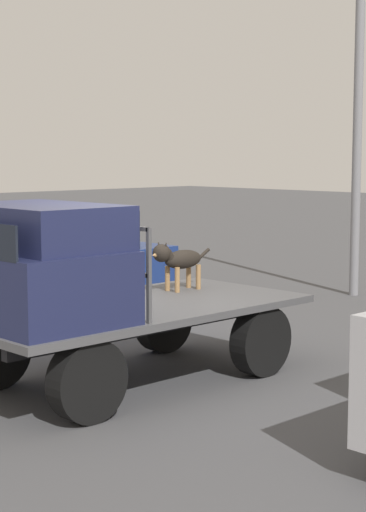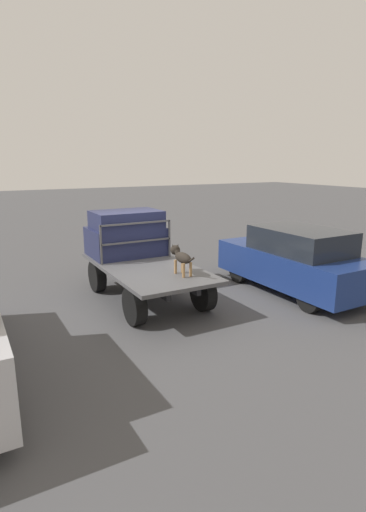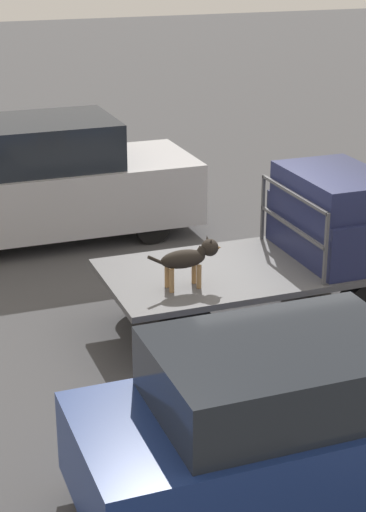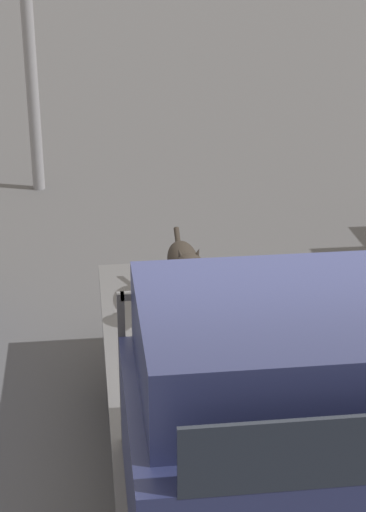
# 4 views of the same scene
# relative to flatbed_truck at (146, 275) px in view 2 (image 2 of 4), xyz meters

# --- Properties ---
(ground_plane) EXTENTS (80.00, 80.00, 0.00)m
(ground_plane) POSITION_rel_flatbed_truck_xyz_m (0.00, 0.00, -0.61)
(ground_plane) COLOR #474749
(flatbed_truck) EXTENTS (3.95, 1.94, 0.85)m
(flatbed_truck) POSITION_rel_flatbed_truck_xyz_m (0.00, 0.00, 0.00)
(flatbed_truck) COLOR black
(flatbed_truck) RESTS_ON ground
(truck_cab) EXTENTS (1.33, 1.82, 1.14)m
(truck_cab) POSITION_rel_flatbed_truck_xyz_m (1.23, 0.00, 0.78)
(truck_cab) COLOR #1E2347
(truck_cab) RESTS_ON flatbed_truck
(truck_headboard) EXTENTS (0.04, 1.82, 0.93)m
(truck_headboard) POSITION_rel_flatbed_truck_xyz_m (0.53, 0.00, 0.85)
(truck_headboard) COLOR #4C4C4F
(truck_headboard) RESTS_ON flatbed_truck
(dog) EXTENTS (0.95, 0.23, 0.62)m
(dog) POSITION_rel_flatbed_truck_xyz_m (-1.03, -0.36, 0.62)
(dog) COLOR #9E7547
(dog) RESTS_ON flatbed_truck
(parked_sedan) EXTENTS (4.10, 1.71, 1.63)m
(parked_sedan) POSITION_rel_flatbed_truck_xyz_m (-1.22, -3.49, 0.20)
(parked_sedan) COLOR black
(parked_sedan) RESTS_ON ground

